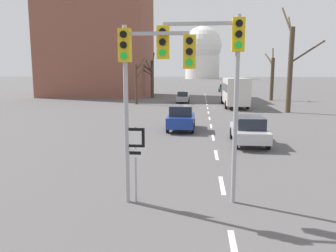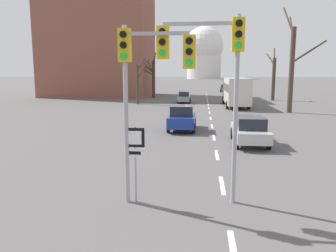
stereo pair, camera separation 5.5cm
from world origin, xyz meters
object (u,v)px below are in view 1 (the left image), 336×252
object	(u,v)px
sedan_mid_centre	(223,88)
sedan_near_right	(181,118)
traffic_signal_near_left	(147,70)
sedan_near_left	(249,130)
traffic_signal_centre_tall	(212,62)
sedan_far_left	(183,97)
city_bus	(234,90)
route_sign_post	(135,151)

from	to	relation	value
sedan_mid_centre	sedan_near_right	bearing A→B (deg)	-96.97
traffic_signal_near_left	sedan_near_left	bearing A→B (deg)	64.46
sedan_mid_centre	traffic_signal_centre_tall	bearing A→B (deg)	-94.04
traffic_signal_near_left	sedan_far_left	bearing A→B (deg)	91.36
traffic_signal_near_left	city_bus	distance (m)	31.85
traffic_signal_near_left	sedan_near_right	size ratio (longest dim) A/B	1.33
traffic_signal_centre_tall	sedan_near_left	xyz separation A→B (m)	(2.47, 8.87, -3.52)
sedan_near_left	sedan_near_right	bearing A→B (deg)	134.12
sedan_far_left	city_bus	distance (m)	7.91
city_bus	route_sign_post	bearing A→B (deg)	-101.01
sedan_near_left	sedan_mid_centre	xyz separation A→B (m)	(2.04, 54.89, 0.01)
sedan_near_right	city_bus	bearing A→B (deg)	72.97
route_sign_post	sedan_near_right	world-z (taller)	route_sign_post
traffic_signal_centre_tall	sedan_near_right	xyz separation A→B (m)	(-1.68, 13.15, -3.45)
city_bus	traffic_signal_centre_tall	bearing A→B (deg)	-96.96
route_sign_post	city_bus	world-z (taller)	city_bus
route_sign_post	sedan_far_left	xyz separation A→B (m)	(-0.45, 35.53, -0.86)
route_sign_post	city_bus	xyz separation A→B (m)	(6.08, 31.26, 0.40)
traffic_signal_near_left	sedan_near_right	xyz separation A→B (m)	(0.23, 13.44, -3.22)
city_bus	sedan_far_left	bearing A→B (deg)	146.90
sedan_near_right	city_bus	distance (m)	18.69
traffic_signal_centre_tall	sedan_far_left	bearing A→B (deg)	94.47
sedan_mid_centre	sedan_far_left	size ratio (longest dim) A/B	0.90
traffic_signal_centre_tall	sedan_near_right	distance (m)	13.70
sedan_mid_centre	sedan_far_left	world-z (taller)	sedan_mid_centre
traffic_signal_near_left	sedan_near_left	xyz separation A→B (m)	(4.38, 9.16, -3.29)
sedan_near_right	traffic_signal_near_left	bearing A→B (deg)	-91.00
traffic_signal_centre_tall	sedan_far_left	distance (m)	35.53
sedan_near_right	sedan_far_left	bearing A→B (deg)	92.79
traffic_signal_near_left	city_bus	size ratio (longest dim) A/B	0.50
sedan_mid_centre	sedan_far_left	bearing A→B (deg)	-104.28
traffic_signal_centre_tall	city_bus	world-z (taller)	traffic_signal_centre_tall
sedan_far_left	sedan_mid_centre	bearing A→B (deg)	75.72
traffic_signal_centre_tall	city_bus	xyz separation A→B (m)	(3.78, 30.98, -2.29)
sedan_near_right	route_sign_post	bearing A→B (deg)	-92.65
traffic_signal_near_left	sedan_far_left	world-z (taller)	traffic_signal_near_left
traffic_signal_near_left	sedan_near_right	world-z (taller)	traffic_signal_near_left
traffic_signal_near_left	sedan_mid_centre	xyz separation A→B (m)	(6.42, 64.05, -3.27)
sedan_near_left	sedan_near_right	size ratio (longest dim) A/B	1.08
sedan_near_left	city_bus	xyz separation A→B (m)	(1.32, 22.11, 1.23)
traffic_signal_near_left	route_sign_post	distance (m)	2.49
traffic_signal_centre_tall	sedan_mid_centre	distance (m)	64.02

